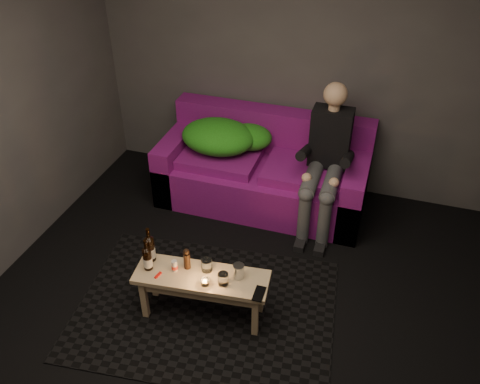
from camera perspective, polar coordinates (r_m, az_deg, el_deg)
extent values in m
plane|color=black|center=(3.84, -1.80, -16.47)|extent=(4.50, 4.50, 0.00)
plane|color=#484648|center=(4.87, 7.02, 14.33)|extent=(4.00, 0.00, 4.00)
cube|color=black|center=(4.05, -3.84, -12.87)|extent=(2.11, 1.64, 0.01)
cube|color=#801178|center=(5.00, 2.55, 1.00)|extent=(1.97, 0.89, 0.41)
cube|color=#801178|center=(5.06, 3.71, 7.01)|extent=(1.97, 0.22, 0.43)
cube|color=#801178|center=(5.21, -6.87, 3.58)|extent=(0.20, 0.89, 0.61)
cube|color=#801178|center=(4.83, 12.74, 0.13)|extent=(0.20, 0.89, 0.61)
cube|color=#801178|center=(4.93, -2.18, 3.90)|extent=(0.74, 0.59, 0.10)
cube|color=#801178|center=(4.75, 7.27, 2.28)|extent=(0.74, 0.59, 0.10)
ellipsoid|color=#287F17|center=(4.89, -2.47, 6.23)|extent=(0.71, 0.55, 0.30)
ellipsoid|color=#287F17|center=(4.94, 1.12, 6.19)|extent=(0.43, 0.35, 0.24)
ellipsoid|color=#287F17|center=(5.09, -4.30, 6.51)|extent=(0.32, 0.26, 0.16)
cube|color=black|center=(4.64, 10.14, 6.08)|extent=(0.35, 0.22, 0.54)
sphere|color=#E1B18C|center=(4.46, 10.69, 10.73)|extent=(0.21, 0.21, 0.21)
cylinder|color=#42444B|center=(4.53, 8.04, 1.44)|extent=(0.14, 0.49, 0.14)
cylinder|color=#42444B|center=(4.51, 10.25, 1.05)|extent=(0.14, 0.49, 0.14)
cylinder|color=#42444B|center=(4.50, 7.17, -3.02)|extent=(0.11, 0.11, 0.50)
cylinder|color=#42444B|center=(4.48, 9.39, -3.44)|extent=(0.11, 0.11, 0.50)
cube|color=black|center=(4.59, 6.82, -5.63)|extent=(0.09, 0.22, 0.06)
cube|color=black|center=(4.57, 9.00, -6.05)|extent=(0.09, 0.22, 0.06)
cube|color=tan|center=(3.74, -4.35, -9.51)|extent=(1.01, 0.42, 0.04)
cube|color=tan|center=(3.79, -4.31, -10.19)|extent=(0.88, 0.33, 0.09)
cube|color=tan|center=(3.93, -10.70, -11.72)|extent=(0.05, 0.05, 0.37)
cube|color=tan|center=(4.07, -9.60, -9.50)|extent=(0.05, 0.05, 0.37)
cube|color=tan|center=(3.75, 1.71, -13.81)|extent=(0.05, 0.05, 0.37)
cube|color=tan|center=(3.90, 2.31, -11.38)|extent=(0.05, 0.05, 0.37)
cylinder|color=black|center=(3.84, -10.06, -6.35)|extent=(0.07, 0.07, 0.20)
cylinder|color=white|center=(3.86, -10.02, -6.69)|extent=(0.07, 0.07, 0.08)
cone|color=black|center=(3.76, -10.24, -5.04)|extent=(0.07, 0.07, 0.03)
cylinder|color=black|center=(3.74, -10.29, -4.67)|extent=(0.03, 0.03, 0.09)
cylinder|color=black|center=(3.77, -10.34, -7.42)|extent=(0.06, 0.06, 0.18)
cylinder|color=white|center=(3.79, -10.30, -7.72)|extent=(0.07, 0.07, 0.08)
cone|color=black|center=(3.70, -10.51, -6.23)|extent=(0.06, 0.06, 0.03)
cylinder|color=black|center=(3.69, -10.56, -5.90)|extent=(0.02, 0.02, 0.09)
cylinder|color=silver|center=(3.76, -7.36, -8.21)|extent=(0.05, 0.05, 0.09)
cylinder|color=black|center=(3.75, -5.97, -7.69)|extent=(0.06, 0.06, 0.13)
cylinder|color=white|center=(3.74, -3.75, -8.19)|extent=(0.10, 0.10, 0.10)
cylinder|color=white|center=(3.65, -3.96, -10.07)|extent=(0.06, 0.06, 0.04)
sphere|color=orange|center=(3.64, -3.97, -9.95)|extent=(0.02, 0.02, 0.02)
cylinder|color=white|center=(3.63, -1.91, -9.74)|extent=(0.08, 0.08, 0.09)
cylinder|color=#BBBDC2|center=(3.67, -0.15, -8.88)|extent=(0.10, 0.10, 0.11)
cube|color=black|center=(3.59, 2.16, -11.33)|extent=(0.08, 0.15, 0.01)
cube|color=red|center=(3.76, -9.19, -9.20)|extent=(0.03, 0.07, 0.01)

